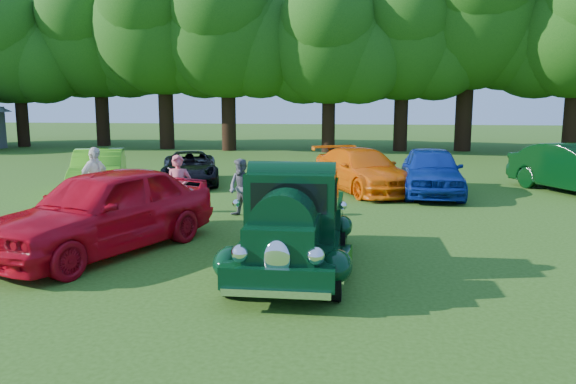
# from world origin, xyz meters

# --- Properties ---
(ground) EXTENTS (120.00, 120.00, 0.00)m
(ground) POSITION_xyz_m (0.00, 0.00, 0.00)
(ground) COLOR #294C11
(ground) RESTS_ON ground
(hero_pickup) EXTENTS (2.17, 4.65, 1.82)m
(hero_pickup) POSITION_xyz_m (0.95, -0.40, 0.79)
(hero_pickup) COLOR black
(hero_pickup) RESTS_ON ground
(red_convertible) EXTENTS (3.86, 5.45, 1.72)m
(red_convertible) POSITION_xyz_m (-2.97, 0.28, 0.86)
(red_convertible) COLOR red
(red_convertible) RESTS_ON ground
(back_car_lime) EXTENTS (2.93, 4.62, 1.44)m
(back_car_lime) POSITION_xyz_m (-6.29, 7.04, 0.72)
(back_car_lime) COLOR #45A816
(back_car_lime) RESTS_ON ground
(back_car_black) EXTENTS (3.09, 4.62, 1.18)m
(back_car_black) POSITION_xyz_m (-3.97, 9.47, 0.59)
(back_car_black) COLOR black
(back_car_black) RESTS_ON ground
(back_car_orange) EXTENTS (3.97, 5.25, 1.42)m
(back_car_orange) POSITION_xyz_m (2.25, 8.55, 0.71)
(back_car_orange) COLOR orange
(back_car_orange) RESTS_ON ground
(back_car_blue) EXTENTS (2.00, 4.62, 1.55)m
(back_car_blue) POSITION_xyz_m (4.47, 8.16, 0.78)
(back_car_blue) COLOR navy
(back_car_blue) RESTS_ON ground
(spectator_pink) EXTENTS (0.70, 0.53, 1.71)m
(spectator_pink) POSITION_xyz_m (-2.30, 3.05, 0.85)
(spectator_pink) COLOR #E25D67
(spectator_pink) RESTS_ON ground
(spectator_grey) EXTENTS (0.94, 0.89, 1.54)m
(spectator_grey) POSITION_xyz_m (-0.91, 3.95, 0.77)
(spectator_grey) COLOR slate
(spectator_grey) RESTS_ON ground
(spectator_white) EXTENTS (0.78, 1.15, 1.81)m
(spectator_white) POSITION_xyz_m (-4.88, 3.87, 0.90)
(spectator_white) COLOR white
(spectator_white) RESTS_ON ground
(tree_line) EXTENTS (61.68, 10.27, 12.48)m
(tree_line) POSITION_xyz_m (-1.10, 23.65, 6.87)
(tree_line) COLOR black
(tree_line) RESTS_ON ground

